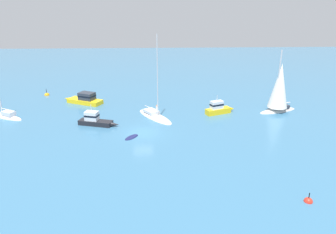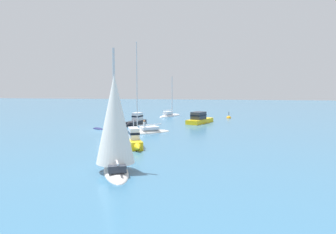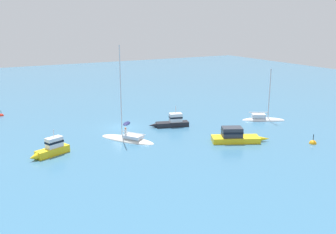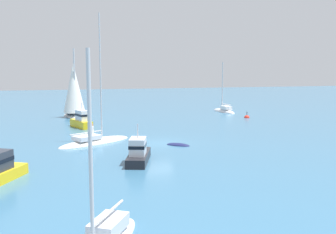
{
  "view_description": "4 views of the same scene",
  "coord_description": "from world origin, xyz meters",
  "px_view_note": "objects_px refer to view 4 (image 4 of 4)",
  "views": [
    {
      "loc": [
        -1.57,
        35.85,
        15.28
      ],
      "look_at": [
        -3.35,
        -3.38,
        0.8
      ],
      "focal_mm": 32.84,
      "sensor_mm": 36.0,
      "label": 1
    },
    {
      "loc": [
        -43.63,
        -14.37,
        6.74
      ],
      "look_at": [
        1.95,
        -8.52,
        1.78
      ],
      "focal_mm": 35.42,
      "sensor_mm": 36.0,
      "label": 2
    },
    {
      "loc": [
        -18.76,
        -47.73,
        14.66
      ],
      "look_at": [
        4.09,
        -5.91,
        2.33
      ],
      "focal_mm": 40.66,
      "sensor_mm": 36.0,
      "label": 3
    },
    {
      "loc": [
        34.62,
        -7.47,
        7.15
      ],
      "look_at": [
        -6.52,
        2.4,
        1.48
      ],
      "focal_mm": 42.37,
      "sensor_mm": 36.0,
      "label": 4
    }
  ],
  "objects_px": {
    "mooring_buoy": "(247,118)",
    "ketch_1": "(74,92)",
    "cabin_cruiser_1": "(81,121)",
    "sailboat_1": "(224,111)",
    "rib": "(178,145)",
    "sailboat": "(95,141)",
    "cabin_cruiser": "(139,153)"
  },
  "relations": [
    {
      "from": "ketch_1",
      "to": "rib",
      "type": "bearing_deg",
      "value": 2.28
    },
    {
      "from": "rib",
      "to": "cabin_cruiser_1",
      "type": "bearing_deg",
      "value": -18.68
    },
    {
      "from": "cabin_cruiser",
      "to": "sailboat",
      "type": "distance_m",
      "value": 8.43
    },
    {
      "from": "ketch_1",
      "to": "rib",
      "type": "distance_m",
      "value": 23.37
    },
    {
      "from": "cabin_cruiser_1",
      "to": "ketch_1",
      "type": "relative_size",
      "value": 0.5
    },
    {
      "from": "mooring_buoy",
      "to": "cabin_cruiser",
      "type": "bearing_deg",
      "value": -41.35
    },
    {
      "from": "cabin_cruiser",
      "to": "sailboat_1",
      "type": "distance_m",
      "value": 32.52
    },
    {
      "from": "sailboat_1",
      "to": "cabin_cruiser_1",
      "type": "bearing_deg",
      "value": 106.05
    },
    {
      "from": "sailboat_1",
      "to": "ketch_1",
      "type": "bearing_deg",
      "value": 83.44
    },
    {
      "from": "sailboat",
      "to": "mooring_buoy",
      "type": "distance_m",
      "value": 24.3
    },
    {
      "from": "cabin_cruiser",
      "to": "mooring_buoy",
      "type": "distance_m",
      "value": 27.29
    },
    {
      "from": "cabin_cruiser",
      "to": "sailboat",
      "type": "relative_size",
      "value": 0.47
    },
    {
      "from": "sailboat_1",
      "to": "mooring_buoy",
      "type": "xyz_separation_m",
      "value": [
        6.93,
        0.53,
        -0.14
      ]
    },
    {
      "from": "ketch_1",
      "to": "sailboat_1",
      "type": "relative_size",
      "value": 1.21
    },
    {
      "from": "sailboat_1",
      "to": "rib",
      "type": "bearing_deg",
      "value": 140.51
    },
    {
      "from": "cabin_cruiser",
      "to": "rib",
      "type": "relative_size",
      "value": 2.53
    },
    {
      "from": "cabin_cruiser_1",
      "to": "sailboat",
      "type": "height_order",
      "value": "sailboat"
    },
    {
      "from": "sailboat",
      "to": "rib",
      "type": "xyz_separation_m",
      "value": [
        2.85,
        7.16,
        -0.13
      ]
    },
    {
      "from": "cabin_cruiser",
      "to": "sailboat_1",
      "type": "relative_size",
      "value": 0.72
    },
    {
      "from": "cabin_cruiser_1",
      "to": "ketch_1",
      "type": "bearing_deg",
      "value": -17.97
    },
    {
      "from": "sailboat_1",
      "to": "mooring_buoy",
      "type": "relative_size",
      "value": 6.62
    },
    {
      "from": "sailboat_1",
      "to": "mooring_buoy",
      "type": "height_order",
      "value": "sailboat_1"
    },
    {
      "from": "mooring_buoy",
      "to": "ketch_1",
      "type": "bearing_deg",
      "value": -104.89
    },
    {
      "from": "cabin_cruiser",
      "to": "cabin_cruiser_1",
      "type": "relative_size",
      "value": 1.19
    },
    {
      "from": "cabin_cruiser",
      "to": "cabin_cruiser_1",
      "type": "xyz_separation_m",
      "value": [
        -17.44,
        -3.8,
        0.09
      ]
    },
    {
      "from": "ketch_1",
      "to": "mooring_buoy",
      "type": "relative_size",
      "value": 8.03
    },
    {
      "from": "sailboat",
      "to": "mooring_buoy",
      "type": "relative_size",
      "value": 10.16
    },
    {
      "from": "rib",
      "to": "mooring_buoy",
      "type": "relative_size",
      "value": 1.89
    },
    {
      "from": "sailboat_1",
      "to": "rib",
      "type": "relative_size",
      "value": 3.5
    },
    {
      "from": "cabin_cruiser_1",
      "to": "rib",
      "type": "xyz_separation_m",
      "value": [
        12.35,
        8.18,
        -0.78
      ]
    },
    {
      "from": "cabin_cruiser",
      "to": "ketch_1",
      "type": "distance_m",
      "value": 26.97
    },
    {
      "from": "cabin_cruiser_1",
      "to": "sailboat_1",
      "type": "bearing_deg",
      "value": -87.03
    }
  ]
}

